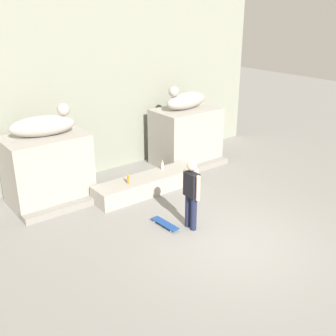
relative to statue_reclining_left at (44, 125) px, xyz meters
The scene contains 12 objects.
ground_plane 5.42m from the statue_reclining_left, 62.86° to the right, with size 40.00×40.00×0.00m, color gray.
facade_wall 2.84m from the statue_reclining_left, 29.71° to the left, with size 11.55×0.60×6.31m, color gray.
pedestal_left 1.18m from the statue_reclining_left, 168.01° to the left, with size 2.03×1.36×1.79m, color #A39E93.
pedestal_right 4.75m from the statue_reclining_left, ahead, with size 2.03×1.36×1.79m, color #A39E93.
statue_reclining_left is the anchor object (origin of this frame).
statue_reclining_right 4.57m from the statue_reclining_left, ahead, with size 1.65×0.72×0.78m.
ledge_block 3.14m from the statue_reclining_left, 26.18° to the right, with size 3.09×0.77×0.46m, color #A39E93.
skater 4.04m from the statue_reclining_left, 59.51° to the right, with size 0.23×0.54×1.67m.
skateboard 3.86m from the statue_reclining_left, 62.23° to the right, with size 0.24×0.81×0.08m.
bottle_clear 3.43m from the statue_reclining_left, 18.42° to the right, with size 0.07×0.07×0.28m.
bottle_orange 2.52m from the statue_reclining_left, 35.77° to the right, with size 0.07×0.07×0.27m.
stair_step 3.10m from the statue_reclining_left, 16.85° to the right, with size 6.67×0.50×0.17m, color gray.
Camera 1 is at (-5.84, -5.17, 4.86)m, focal length 43.90 mm.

